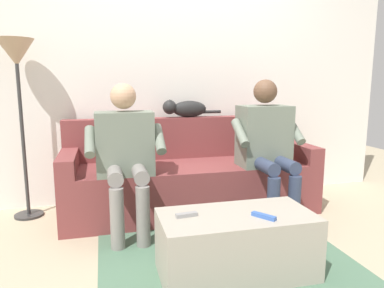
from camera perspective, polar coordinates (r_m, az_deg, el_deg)
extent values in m
plane|color=tan|center=(2.74, 3.34, -15.25)|extent=(8.00, 8.00, 0.00)
cube|color=silver|center=(3.59, -2.04, 12.42)|extent=(4.42, 0.06, 2.65)
cube|color=brown|center=(3.20, 0.13, -7.26)|extent=(1.94, 0.60, 0.44)
cube|color=brown|center=(3.50, -1.35, -2.50)|extent=(2.22, 0.14, 0.83)
cube|color=brown|center=(3.57, 16.59, -4.61)|extent=(0.14, 0.60, 0.59)
cube|color=brown|center=(3.10, -18.99, -6.92)|extent=(0.14, 0.60, 0.59)
cube|color=#A89E8E|center=(2.26, 7.06, -15.59)|extent=(0.92, 0.46, 0.39)
cube|color=slate|center=(3.15, 11.36, 1.27)|extent=(0.42, 0.28, 0.52)
sphere|color=brown|center=(3.12, 11.59, 8.23)|extent=(0.20, 0.20, 0.20)
cylinder|color=#333D56|center=(3.05, 14.35, -3.05)|extent=(0.11, 0.40, 0.11)
cylinder|color=#333D56|center=(2.97, 11.29, -3.28)|extent=(0.11, 0.40, 0.11)
cylinder|color=#333D56|center=(2.96, 15.95, -9.07)|extent=(0.10, 0.10, 0.44)
cylinder|color=#333D56|center=(2.88, 12.80, -9.48)|extent=(0.10, 0.10, 0.44)
cylinder|color=slate|center=(3.19, 16.07, 2.02)|extent=(0.08, 0.27, 0.22)
cylinder|color=slate|center=(2.97, 7.68, 1.77)|extent=(0.08, 0.27, 0.22)
cube|color=slate|center=(2.84, -10.67, 0.09)|extent=(0.44, 0.25, 0.49)
sphere|color=tan|center=(2.80, -10.91, 7.50)|extent=(0.20, 0.20, 0.20)
cylinder|color=gray|center=(2.70, -8.38, -4.51)|extent=(0.11, 0.37, 0.11)
cylinder|color=gray|center=(2.69, -12.21, -4.69)|extent=(0.11, 0.37, 0.11)
cylinder|color=gray|center=(2.61, -7.80, -11.39)|extent=(0.10, 0.10, 0.44)
cylinder|color=gray|center=(2.60, -11.83, -11.61)|extent=(0.10, 0.10, 0.44)
cylinder|color=slate|center=(2.78, -5.26, 0.82)|extent=(0.08, 0.27, 0.22)
cylinder|color=slate|center=(2.75, -15.98, 0.38)|extent=(0.08, 0.27, 0.22)
ellipsoid|color=black|center=(3.44, -0.42, 5.61)|extent=(0.33, 0.12, 0.16)
sphere|color=black|center=(3.40, -3.58, 5.88)|extent=(0.13, 0.13, 0.13)
cone|color=black|center=(3.43, -3.58, 6.80)|extent=(0.05, 0.05, 0.04)
cone|color=black|center=(3.36, -3.37, 6.75)|extent=(0.05, 0.05, 0.04)
cylinder|color=black|center=(3.50, 3.17, 5.15)|extent=(0.18, 0.03, 0.03)
cube|color=#3860B7|center=(2.15, 11.35, -11.20)|extent=(0.11, 0.14, 0.02)
cube|color=gray|center=(2.13, -0.88, -11.21)|extent=(0.13, 0.05, 0.02)
cube|color=#4C7056|center=(2.48, 5.55, -18.02)|extent=(1.64, 1.68, 0.01)
cylinder|color=#2D2D2D|center=(3.51, -24.53, -10.23)|extent=(0.24, 0.24, 0.02)
cylinder|color=#333333|center=(3.35, -25.34, 0.78)|extent=(0.03, 0.03, 1.38)
cone|color=tan|center=(3.33, -26.26, 12.96)|extent=(0.29, 0.29, 0.22)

